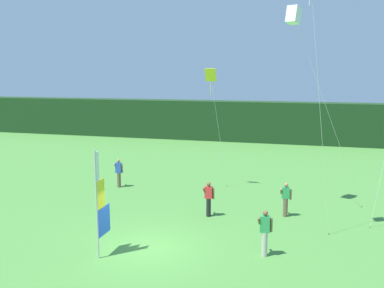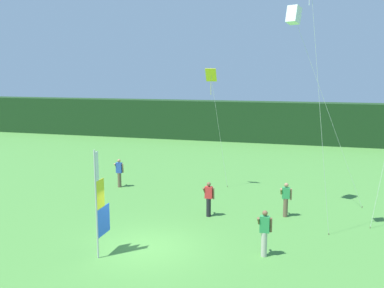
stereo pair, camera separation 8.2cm
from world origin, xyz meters
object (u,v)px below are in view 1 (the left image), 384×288
object	(u,v)px
kite_white_box_1	(294,16)
kite_yellow_diamond_2	(211,81)
person_mid_field	(119,172)
person_far_right	(286,199)
person_near_banner	(265,232)
person_far_left	(209,198)
kite_white_diamond_3	(312,1)
banner_flag	(101,205)

from	to	relation	value
kite_white_box_1	kite_yellow_diamond_2	bearing A→B (deg)	149.68
person_mid_field	person_far_right	xyz separation A→B (m)	(9.95, -2.75, -0.03)
person_near_banner	person_far_right	distance (m)	4.77
person_near_banner	person_far_left	world-z (taller)	person_near_banner
person_far_right	kite_yellow_diamond_2	bearing A→B (deg)	139.71
person_far_left	person_near_banner	bearing A→B (deg)	-51.30
person_far_right	kite_white_diamond_3	world-z (taller)	kite_white_diamond_3
person_far_left	kite_yellow_diamond_2	xyz separation A→B (m)	(-1.00, 4.81, 5.44)
kite_white_box_1	person_near_banner	bearing A→B (deg)	-94.99
kite_yellow_diamond_2	kite_white_diamond_3	distance (m)	8.96
kite_white_diamond_3	person_mid_field	bearing A→B (deg)	153.56
kite_white_box_1	person_far_left	bearing A→B (deg)	-148.80
person_near_banner	kite_yellow_diamond_2	distance (m)	10.92
banner_flag	person_near_banner	distance (m)	6.20
kite_white_box_1	person_mid_field	bearing A→B (deg)	171.15
banner_flag	person_mid_field	distance (m)	9.72
person_mid_field	kite_white_diamond_3	xyz separation A→B (m)	(10.76, -5.35, 8.57)
person_near_banner	kite_white_box_1	xyz separation A→B (m)	(0.52, 5.94, 8.49)
person_far_left	person_far_right	xyz separation A→B (m)	(3.55, 0.95, -0.02)
banner_flag	kite_white_diamond_3	xyz separation A→B (m)	(7.25, 3.65, 7.54)
person_far_left	kite_yellow_diamond_2	world-z (taller)	kite_yellow_diamond_2
kite_white_diamond_3	person_far_right	bearing A→B (deg)	107.20
person_mid_field	kite_white_diamond_3	bearing A→B (deg)	-26.44
person_far_left	kite_white_diamond_3	bearing A→B (deg)	-20.74
person_far_left	kite_yellow_diamond_2	bearing A→B (deg)	101.69
person_far_right	kite_yellow_diamond_2	xyz separation A→B (m)	(-4.55, 3.86, 5.46)
kite_white_diamond_3	kite_white_box_1	bearing A→B (deg)	102.00
person_near_banner	kite_yellow_diamond_2	xyz separation A→B (m)	(-4.03, 8.60, 5.39)
banner_flag	person_near_banner	bearing A→B (deg)	14.35
person_mid_field	kite_white_diamond_3	world-z (taller)	kite_white_diamond_3
person_far_right	person_near_banner	bearing A→B (deg)	-96.25
person_near_banner	person_far_left	distance (m)	4.85
banner_flag	kite_white_box_1	world-z (taller)	kite_white_box_1
person_near_banner	kite_white_diamond_3	size ratio (longest dim) A/B	0.17
person_near_banner	kite_white_diamond_3	bearing A→B (deg)	58.16
person_mid_field	banner_flag	bearing A→B (deg)	-68.70
person_far_left	kite_white_diamond_3	size ratio (longest dim) A/B	0.16
kite_white_box_1	kite_white_diamond_3	bearing A→B (deg)	-78.00
person_mid_field	person_far_right	size ratio (longest dim) A/B	1.04
banner_flag	person_near_banner	xyz separation A→B (m)	(5.93, 1.52, -1.00)
banner_flag	person_near_banner	world-z (taller)	banner_flag
kite_yellow_diamond_2	person_near_banner	bearing A→B (deg)	-64.89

